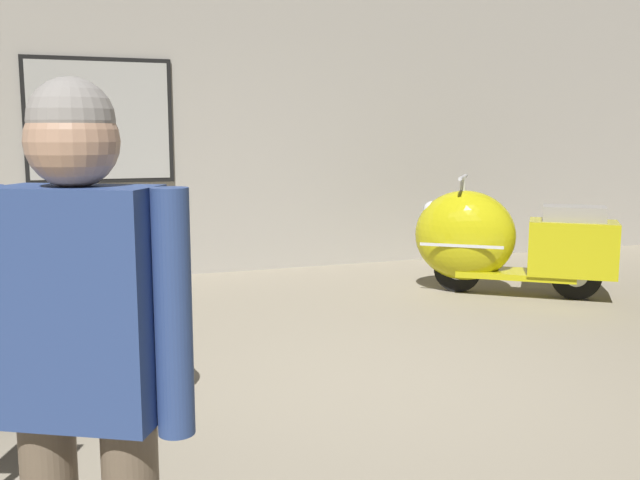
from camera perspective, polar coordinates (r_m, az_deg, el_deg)
The scene contains 5 objects.
ground_plane at distance 4.03m, azimuth 4.53°, elevation -12.58°, with size 60.00×60.00×0.00m, color gray.
showroom_back_wall at distance 7.48m, azimuth -9.24°, elevation 10.35°, with size 18.00×0.63×3.40m.
scooter_0 at distance 3.93m, azimuth -22.06°, elevation -6.56°, with size 1.69×0.58×1.02m.
scooter_1 at distance 6.61m, azimuth 13.97°, elevation -0.06°, with size 1.70×1.45×1.07m.
visitor_0 at distance 1.78m, azimuth -18.39°, elevation -9.55°, with size 0.48×0.37×1.58m.
Camera 1 is at (-1.55, -3.42, 1.45)m, focal length 39.92 mm.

